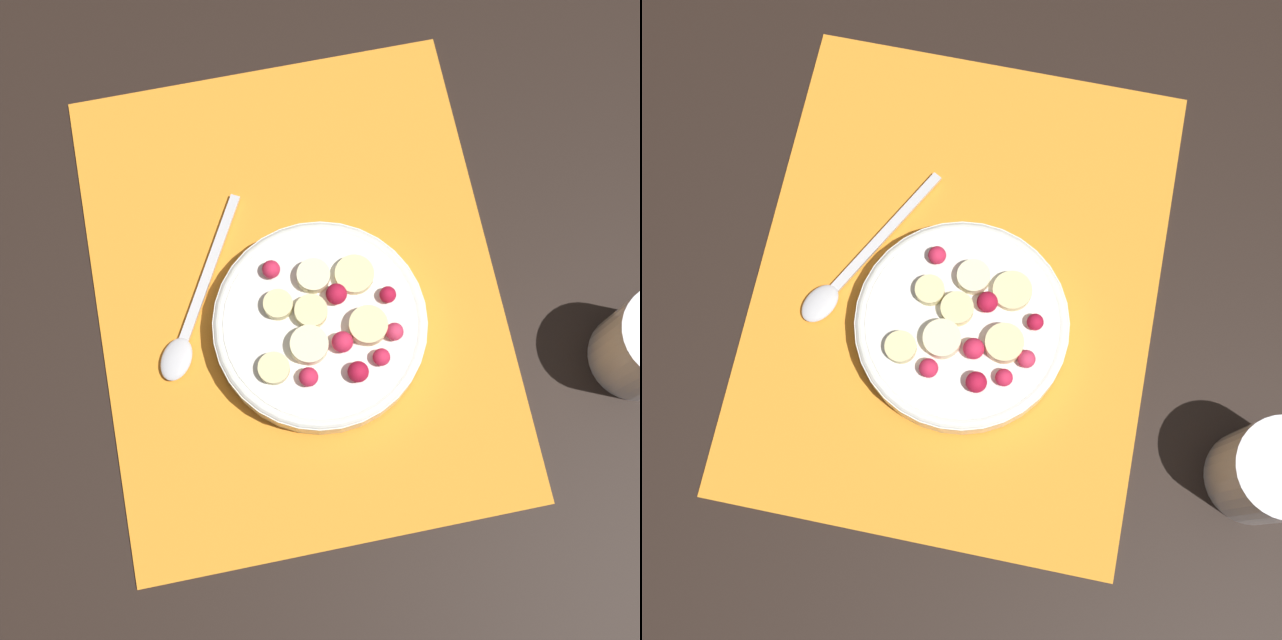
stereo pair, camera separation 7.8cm
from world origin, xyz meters
TOP-DOWN VIEW (x-y plane):
  - ground_plane at (0.00, 0.00)m, footprint 3.00×3.00m
  - placemat at (0.00, 0.00)m, footprint 0.47×0.37m
  - fruit_bowl at (-0.04, -0.01)m, footprint 0.19×0.19m
  - spoon at (-0.01, 0.10)m, footprint 0.17×0.11m

SIDE VIEW (x-z plane):
  - ground_plane at x=0.00m, z-range 0.00..0.00m
  - placemat at x=0.00m, z-range 0.00..0.01m
  - spoon at x=-0.01m, z-range 0.01..0.01m
  - fruit_bowl at x=-0.04m, z-range 0.00..0.05m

